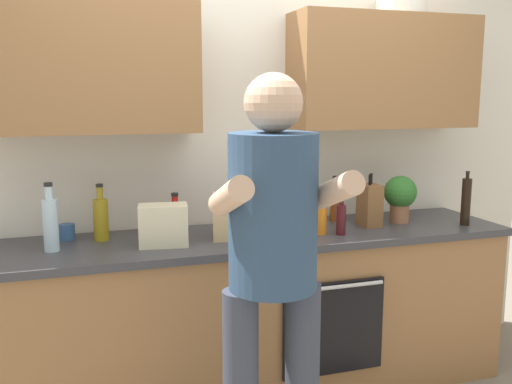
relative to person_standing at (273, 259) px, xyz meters
The scene contains 16 objects.
back_wall_unit 1.24m from the person_standing, 79.61° to the left, with size 4.00×0.38×2.50m.
counter 1.04m from the person_standing, 76.17° to the left, with size 2.84×0.67×0.90m.
person_standing is the anchor object (origin of this frame).
bottle_soy 1.58m from the person_standing, 25.97° to the left, with size 0.05×0.05×0.31m.
bottle_hotsauce 0.98m from the person_standing, 102.44° to the left, with size 0.07×0.07×0.23m.
bottle_water 1.18m from the person_standing, 134.82° to the left, with size 0.07×0.07×0.33m.
bottle_oil 1.14m from the person_standing, 121.39° to the left, with size 0.08×0.08×0.30m.
bottle_wine 0.95m from the person_standing, 47.87° to the left, with size 0.05×0.05×0.24m.
bottle_vinegar 1.27m from the person_standing, 53.62° to the left, with size 0.05×0.05×0.27m.
bottle_juice 0.93m from the person_standing, 54.19° to the left, with size 0.06×0.06×0.22m.
cup_tea 1.29m from the person_standing, 126.17° to the left, with size 0.08×0.08×0.08m, color #33598C.
cup_ceramic 0.98m from the person_standing, 61.92° to the left, with size 0.08×0.08×0.10m, color #BF4C47.
knife_block 1.22m from the person_standing, 43.60° to the left, with size 0.10×0.14×0.30m.
potted_herb 1.40m from the person_standing, 38.38° to the left, with size 0.19×0.19×0.28m.
grocery_bag_rice 0.83m from the person_standing, 111.39° to the left, with size 0.24×0.15×0.21m, color beige.
grocery_bag_bread 0.81m from the person_standing, 85.27° to the left, with size 0.21×0.18×0.23m, color tan.
Camera 1 is at (-0.91, -2.81, 1.64)m, focal length 39.58 mm.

